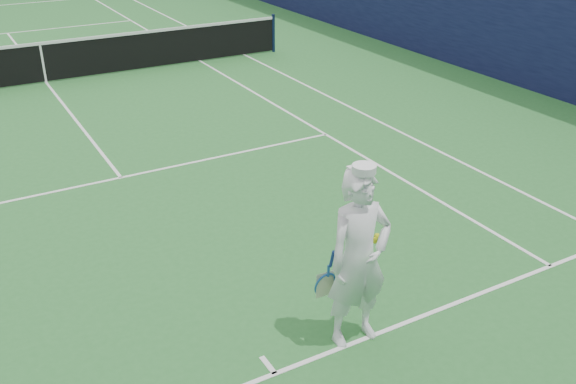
{
  "coord_description": "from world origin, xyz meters",
  "views": [
    {
      "loc": [
        -2.38,
        -16.37,
        4.59
      ],
      "look_at": [
        1.05,
        -10.29,
        1.15
      ],
      "focal_mm": 40.0,
      "sensor_mm": 36.0,
      "label": 1
    }
  ],
  "objects": [
    {
      "name": "tennis_net",
      "position": [
        0.0,
        0.0,
        0.55
      ],
      "size": [
        12.88,
        0.09,
        1.07
      ],
      "color": "#141E4C",
      "rests_on": "ground"
    },
    {
      "name": "ground",
      "position": [
        0.0,
        0.0,
        0.0
      ],
      "size": [
        80.0,
        80.0,
        0.0
      ],
      "primitive_type": "plane",
      "color": "#296C2E",
      "rests_on": "ground"
    },
    {
      "name": "windscreen_fence",
      "position": [
        0.0,
        0.0,
        2.0
      ],
      "size": [
        20.12,
        36.12,
        4.0
      ],
      "color": "#101A3B",
      "rests_on": "ground"
    },
    {
      "name": "court_markings",
      "position": [
        0.0,
        0.0,
        0.0
      ],
      "size": [
        11.03,
        23.83,
        0.01
      ],
      "color": "white",
      "rests_on": "ground"
    },
    {
      "name": "tennis_player",
      "position": [
        1.05,
        -11.79,
        1.02
      ],
      "size": [
        0.8,
        0.51,
        2.08
      ],
      "rotation": [
        0.0,
        0.0,
        -0.03
      ],
      "color": "white",
      "rests_on": "ground"
    }
  ]
}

